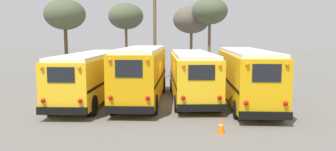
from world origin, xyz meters
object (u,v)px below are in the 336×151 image
Objects in this scene: bare_tree_0 at (192,20)px; bare_tree_3 at (211,11)px; school_bus_1 at (142,72)px; traffic_cone at (222,126)px; school_bus_3 at (247,75)px; bare_tree_2 at (127,17)px; school_bus_0 at (92,75)px; bare_tree_1 at (66,15)px; utility_pole at (156,29)px; school_bus_2 at (193,74)px.

bare_tree_3 is (1.73, -2.45, 0.74)m from bare_tree_0.
traffic_cone is (3.86, -6.77, -1.49)m from school_bus_1.
bare_tree_2 is at bearing 117.55° from school_bus_3.
bare_tree_0 is 7.45m from bare_tree_2.
school_bus_0 is 1.02× the size of school_bus_3.
bare_tree_0 is at bearing 32.80° from bare_tree_1.
bare_tree_2 is at bearing 117.25° from utility_pole.
utility_pole is at bearing 117.74° from school_bus_3.
school_bus_0 is 17.55m from bare_tree_3.
school_bus_3 is at bearing -5.02° from school_bus_0.
school_bus_3 is (6.33, -0.58, -0.08)m from school_bus_1.
school_bus_0 is 11.46m from utility_pole.
bare_tree_1 is (-4.34, 9.03, 4.27)m from school_bus_0.
bare_tree_3 is at bearing -19.36° from bare_tree_2.
school_bus_0 is 1.12× the size of school_bus_2.
utility_pole is at bearing 10.27° from bare_tree_1.
bare_tree_0 reaches higher than school_bus_3.
traffic_cone is (-0.38, -23.62, -5.52)m from bare_tree_0.
utility_pole is at bearing 101.23° from traffic_cone.
bare_tree_0 reaches higher than school_bus_1.
bare_tree_0 reaches higher than school_bus_2.
bare_tree_0 is (7.40, 16.60, 4.20)m from school_bus_0.
bare_tree_1 is at bearing -117.56° from bare_tree_2.
utility_pole reaches higher than bare_tree_3.
school_bus_3 is (9.49, -0.83, 0.09)m from school_bus_0.
school_bus_3 is at bearing -88.64° from bare_tree_3.
bare_tree_1 is at bearing 144.52° from school_bus_3.
utility_pole is 7.34m from bare_tree_0.
bare_tree_0 is 3.09m from bare_tree_3.
school_bus_1 reaches higher than traffic_cone.
traffic_cone is at bearing -73.93° from bare_tree_2.
bare_tree_1 is at bearing 128.97° from school_bus_1.
school_bus_0 is 10.02m from traffic_cone.
bare_tree_2 is 0.97× the size of bare_tree_3.
school_bus_2 is 7.49m from traffic_cone.
school_bus_1 is at bearing -4.62° from school_bus_0.
school_bus_3 is 13.10m from utility_pole.
bare_tree_2 is at bearing 106.07° from traffic_cone.
utility_pole is 13.56× the size of traffic_cone.
school_bus_1 is 1.06× the size of utility_pole.
bare_tree_1 is at bearing -159.21° from bare_tree_3.
school_bus_0 is at bearing -108.76° from utility_pole.
bare_tree_3 reaches higher than school_bus_2.
bare_tree_0 is 10.97× the size of traffic_cone.
bare_tree_2 is at bearing 160.64° from bare_tree_3.
bare_tree_2 reaches higher than traffic_cone.
school_bus_2 is 14.95m from bare_tree_3.
school_bus_2 is (6.33, 0.32, -0.01)m from school_bus_0.
school_bus_0 is at bearing -90.00° from bare_tree_2.
bare_tree_0 is at bearing 96.82° from school_bus_3.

